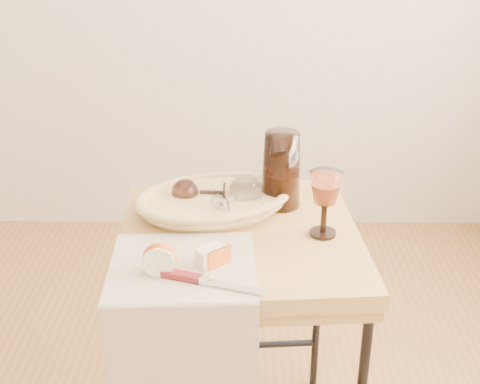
# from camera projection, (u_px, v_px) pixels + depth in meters

# --- Properties ---
(side_table) EXTENTS (0.64, 0.64, 0.76)m
(side_table) POSITION_uv_depth(u_px,v_px,m) (240.00, 352.00, 1.74)
(side_table) COLOR brown
(side_table) RESTS_ON floor
(tea_towel) EXTENTS (0.34, 0.31, 0.01)m
(tea_towel) POSITION_uv_depth(u_px,v_px,m) (182.00, 267.00, 1.42)
(tea_towel) COLOR beige
(tea_towel) RESTS_ON side_table
(bread_basket) EXTENTS (0.43, 0.36, 0.05)m
(bread_basket) POSITION_uv_depth(u_px,v_px,m) (214.00, 203.00, 1.66)
(bread_basket) COLOR #AC8D4E
(bread_basket) RESTS_ON side_table
(goblet_lying_a) EXTENTS (0.12, 0.08, 0.07)m
(goblet_lying_a) POSITION_uv_depth(u_px,v_px,m) (202.00, 192.00, 1.67)
(goblet_lying_a) COLOR #452620
(goblet_lying_a) RESTS_ON bread_basket
(goblet_lying_b) EXTENTS (0.16, 0.17, 0.09)m
(goblet_lying_b) POSITION_uv_depth(u_px,v_px,m) (235.00, 196.00, 1.63)
(goblet_lying_b) COLOR white
(goblet_lying_b) RESTS_ON bread_basket
(pitcher) EXTENTS (0.23, 0.27, 0.25)m
(pitcher) POSITION_uv_depth(u_px,v_px,m) (281.00, 170.00, 1.67)
(pitcher) COLOR black
(pitcher) RESTS_ON side_table
(wine_goblet) EXTENTS (0.10, 0.10, 0.17)m
(wine_goblet) POSITION_uv_depth(u_px,v_px,m) (325.00, 204.00, 1.52)
(wine_goblet) COLOR white
(wine_goblet) RESTS_ON side_table
(apple_half) EXTENTS (0.08, 0.04, 0.07)m
(apple_half) POSITION_uv_depth(u_px,v_px,m) (160.00, 258.00, 1.38)
(apple_half) COLOR #DF0502
(apple_half) RESTS_ON tea_towel
(apple_wedge) EXTENTS (0.07, 0.07, 0.04)m
(apple_wedge) POSITION_uv_depth(u_px,v_px,m) (211.00, 256.00, 1.42)
(apple_wedge) COLOR #FDF9CA
(apple_wedge) RESTS_ON tea_towel
(table_knife) EXTENTS (0.23, 0.09, 0.02)m
(table_knife) POSITION_uv_depth(u_px,v_px,m) (208.00, 280.00, 1.35)
(table_knife) COLOR silver
(table_knife) RESTS_ON tea_towel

